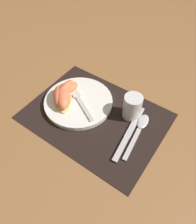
# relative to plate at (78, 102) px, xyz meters

# --- Properties ---
(ground_plane) EXTENTS (3.00, 3.00, 0.00)m
(ground_plane) POSITION_rel_plate_xyz_m (0.08, -0.01, -0.01)
(ground_plane) COLOR olive
(placemat) EXTENTS (0.45, 0.34, 0.00)m
(placemat) POSITION_rel_plate_xyz_m (0.08, -0.01, -0.01)
(placemat) COLOR black
(placemat) RESTS_ON ground_plane
(plate) EXTENTS (0.24, 0.24, 0.02)m
(plate) POSITION_rel_plate_xyz_m (0.00, 0.00, 0.00)
(plate) COLOR white
(plate) RESTS_ON placemat
(juice_glass) EXTENTS (0.06, 0.06, 0.09)m
(juice_glass) POSITION_rel_plate_xyz_m (0.18, 0.06, 0.03)
(juice_glass) COLOR silver
(juice_glass) RESTS_ON placemat
(knife) EXTENTS (0.05, 0.23, 0.01)m
(knife) POSITION_rel_plate_xyz_m (0.21, -0.01, -0.01)
(knife) COLOR #BCBCC1
(knife) RESTS_ON placemat
(spoon) EXTENTS (0.05, 0.19, 0.01)m
(spoon) POSITION_rel_plate_xyz_m (0.23, 0.03, -0.00)
(spoon) COLOR #BCBCC1
(spoon) RESTS_ON placemat
(fork) EXTENTS (0.18, 0.11, 0.00)m
(fork) POSITION_rel_plate_xyz_m (-0.00, 0.00, 0.01)
(fork) COLOR #BCBCC1
(fork) RESTS_ON plate
(citrus_wedge_0) EXTENTS (0.07, 0.11, 0.03)m
(citrus_wedge_0) POSITION_rel_plate_xyz_m (-0.06, 0.00, 0.02)
(citrus_wedge_0) COLOR #F4DB84
(citrus_wedge_0) RESTS_ON plate
(citrus_wedge_1) EXTENTS (0.06, 0.13, 0.05)m
(citrus_wedge_1) POSITION_rel_plate_xyz_m (-0.05, -0.01, 0.03)
(citrus_wedge_1) COLOR #F4DB84
(citrus_wedge_1) RESTS_ON plate
(citrus_wedge_2) EXTENTS (0.09, 0.10, 0.04)m
(citrus_wedge_2) POSITION_rel_plate_xyz_m (-0.05, -0.04, 0.03)
(citrus_wedge_2) COLOR #F4DB84
(citrus_wedge_2) RESTS_ON plate
(citrus_wedge_3) EXTENTS (0.12, 0.13, 0.05)m
(citrus_wedge_3) POSITION_rel_plate_xyz_m (-0.04, -0.03, 0.03)
(citrus_wedge_3) COLOR #F4DB84
(citrus_wedge_3) RESTS_ON plate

